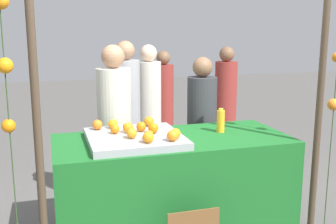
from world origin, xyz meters
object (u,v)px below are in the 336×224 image
(stall_counter, at_px, (173,188))
(vendor_right, at_px, (201,135))
(vendor_left, at_px, (115,135))
(orange_1, at_px, (128,128))
(juice_bottle, at_px, (221,121))
(orange_0, at_px, (175,133))

(stall_counter, relative_size, vendor_right, 1.30)
(stall_counter, bearing_deg, vendor_left, 118.63)
(stall_counter, xyz_separation_m, vendor_left, (-0.39, 0.71, 0.33))
(orange_1, xyz_separation_m, juice_bottle, (0.86, 0.01, -0.00))
(stall_counter, height_order, vendor_left, vendor_left)
(orange_0, relative_size, vendor_right, 0.05)
(stall_counter, height_order, vendor_right, vendor_right)
(vendor_left, bearing_deg, juice_bottle, -36.40)
(orange_1, bearing_deg, stall_counter, -9.15)
(stall_counter, xyz_separation_m, juice_bottle, (0.48, 0.07, 0.56))
(juice_bottle, height_order, vendor_right, vendor_right)
(orange_0, xyz_separation_m, vendor_left, (-0.34, 0.94, -0.23))
(vendor_right, bearing_deg, juice_bottle, -95.78)
(vendor_right, bearing_deg, orange_1, -145.07)
(orange_0, bearing_deg, vendor_left, 109.65)
(orange_0, xyz_separation_m, juice_bottle, (0.53, 0.31, 0.00))
(orange_1, relative_size, vendor_right, 0.06)
(orange_0, bearing_deg, vendor_right, 57.65)
(vendor_left, height_order, vendor_right, vendor_left)
(orange_0, height_order, vendor_right, vendor_right)
(stall_counter, distance_m, vendor_right, 0.93)
(stall_counter, distance_m, juice_bottle, 0.74)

